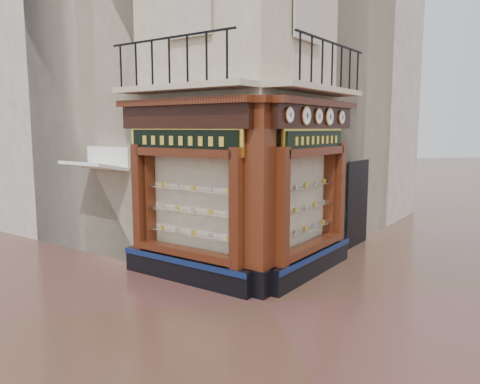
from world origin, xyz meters
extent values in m
plane|color=brown|center=(0.00, 0.00, 0.00)|extent=(80.00, 80.00, 0.00)
cube|color=beige|center=(0.00, 6.16, 6.00)|extent=(11.31, 11.31, 12.00)
cube|color=beige|center=(-2.47, 8.63, 5.50)|extent=(11.31, 11.31, 11.00)
cube|color=beige|center=(2.47, 8.63, 5.50)|extent=(11.31, 11.31, 11.00)
cube|color=black|center=(-1.44, 1.54, 0.28)|extent=(2.72, 2.72, 0.55)
cube|color=#0E1C46|center=(-1.57, 1.41, 0.49)|extent=(2.50, 2.50, 0.12)
cube|color=#3B150A|center=(-0.45, 0.55, 1.77)|extent=(0.37, 0.37, 2.45)
cube|color=#3B150A|center=(-2.43, 2.53, 1.77)|extent=(0.37, 0.37, 2.45)
cube|color=#FFF5C1|center=(-1.20, 1.77, 1.75)|extent=(1.80, 1.80, 2.10)
cube|color=black|center=(-1.42, 1.55, 3.60)|extent=(2.69, 2.69, 0.50)
cube|color=#3B150A|center=(-1.47, 1.50, 3.91)|extent=(2.86, 2.86, 0.14)
cube|color=black|center=(1.44, 1.54, 0.28)|extent=(2.72, 2.72, 0.55)
cube|color=#0E1C46|center=(1.57, 1.41, 0.49)|extent=(2.50, 2.50, 0.12)
cube|color=#3B150A|center=(0.45, 0.55, 1.77)|extent=(0.37, 0.37, 2.45)
cube|color=#3B150A|center=(2.43, 2.53, 1.77)|extent=(0.37, 0.37, 2.45)
cube|color=#FFF5C1|center=(1.20, 1.77, 1.75)|extent=(1.80, 1.80, 2.10)
cube|color=black|center=(1.42, 1.55, 3.60)|extent=(2.69, 2.69, 0.50)
cube|color=#3B150A|center=(1.47, 1.50, 3.91)|extent=(2.86, 2.86, 0.14)
cube|color=black|center=(0.00, 0.50, 0.28)|extent=(0.78, 0.78, 0.55)
cube|color=#3B150A|center=(0.00, 0.50, 2.20)|extent=(0.64, 0.64, 3.50)
cube|color=#3B150A|center=(0.00, 0.50, 3.91)|extent=(0.85, 0.85, 0.14)
cube|color=beige|center=(-1.48, 1.49, 4.20)|extent=(2.97, 2.97, 0.12)
cube|color=black|center=(-1.72, 1.26, 5.15)|extent=(2.36, 2.36, 0.04)
cube|color=beige|center=(1.48, 1.49, 4.20)|extent=(2.97, 2.97, 0.12)
cube|color=black|center=(1.72, 1.26, 5.15)|extent=(2.36, 2.36, 0.04)
cylinder|color=#AC6B39|center=(0.56, 0.47, 3.62)|extent=(0.26, 0.26, 0.32)
cylinder|color=white|center=(0.58, 0.44, 3.62)|extent=(0.21, 0.21, 0.27)
cube|color=black|center=(0.59, 0.43, 3.62)|extent=(0.02, 0.02, 0.11)
cube|color=black|center=(0.59, 0.43, 3.62)|extent=(0.06, 0.06, 0.01)
cylinder|color=#AC6B39|center=(1.06, 0.97, 3.62)|extent=(0.31, 0.31, 0.39)
cylinder|color=white|center=(1.08, 0.94, 3.62)|extent=(0.25, 0.25, 0.34)
cube|color=black|center=(1.09, 0.93, 3.62)|extent=(0.02, 0.02, 0.13)
cube|color=black|center=(1.09, 0.93, 3.62)|extent=(0.08, 0.08, 0.01)
cylinder|color=#AC6B39|center=(1.47, 1.38, 3.62)|extent=(0.28, 0.28, 0.35)
cylinder|color=white|center=(1.49, 1.36, 3.62)|extent=(0.23, 0.23, 0.30)
cube|color=black|center=(1.50, 1.35, 3.62)|extent=(0.02, 0.02, 0.12)
cube|color=black|center=(1.50, 1.35, 3.62)|extent=(0.07, 0.07, 0.01)
cylinder|color=#AC6B39|center=(1.87, 1.77, 3.62)|extent=(0.32, 0.32, 0.40)
cylinder|color=white|center=(1.89, 1.75, 3.62)|extent=(0.26, 0.26, 0.34)
cube|color=black|center=(1.90, 1.74, 3.62)|extent=(0.02, 0.02, 0.13)
cube|color=black|center=(1.90, 1.74, 3.62)|extent=(0.08, 0.08, 0.01)
cylinder|color=#AC6B39|center=(2.35, 2.26, 3.62)|extent=(0.27, 0.27, 0.33)
cylinder|color=white|center=(2.38, 2.24, 3.62)|extent=(0.22, 0.22, 0.29)
cube|color=black|center=(2.39, 2.23, 3.62)|extent=(0.02, 0.02, 0.11)
cube|color=black|center=(2.39, 2.23, 3.62)|extent=(0.07, 0.07, 0.01)
cube|color=yellow|center=(-1.45, 1.53, 3.10)|extent=(2.27, 2.27, 0.61)
cube|color=black|center=(-1.48, 1.50, 3.10)|extent=(2.11, 2.11, 0.46)
cube|color=yellow|center=(1.45, 1.53, 3.10)|extent=(2.04, 2.04, 0.55)
cube|color=black|center=(1.48, 1.50, 3.10)|extent=(1.91, 1.91, 0.41)
camera|label=1|loc=(-1.95, -8.49, 3.37)|focal=35.00mm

